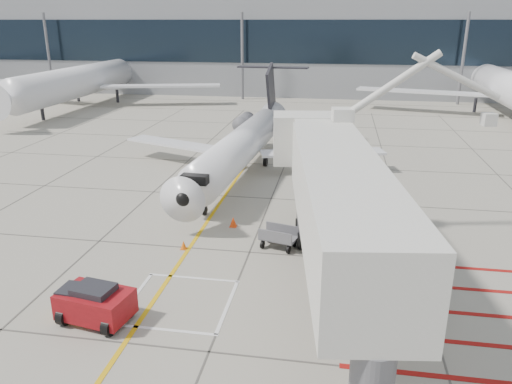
% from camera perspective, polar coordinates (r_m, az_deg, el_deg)
% --- Properties ---
extents(ground_plane, '(260.00, 260.00, 0.00)m').
position_cam_1_polar(ground_plane, '(21.57, -2.68, -11.49)').
color(ground_plane, '#9B9886').
rests_on(ground_plane, ground).
extents(regional_jet, '(23.24, 28.48, 7.11)m').
position_cam_1_polar(regional_jet, '(34.57, -2.66, 6.69)').
color(regional_jet, white).
rests_on(regional_jet, ground_plane).
extents(jet_bridge, '(12.27, 21.32, 8.08)m').
position_cam_1_polar(jet_bridge, '(19.06, 9.59, -2.50)').
color(jet_bridge, silver).
rests_on(jet_bridge, ground_plane).
extents(pushback_tug, '(2.93, 2.11, 1.56)m').
position_cam_1_polar(pushback_tug, '(20.37, -17.89, -11.94)').
color(pushback_tug, maroon).
rests_on(pushback_tug, ground_plane).
extents(spill_bin, '(1.55, 1.09, 1.30)m').
position_cam_1_polar(spill_bin, '(20.76, -19.34, -11.91)').
color(spill_bin, '#E3B00C').
rests_on(spill_bin, ground_plane).
extents(baggage_cart, '(2.03, 1.56, 1.13)m').
position_cam_1_polar(baggage_cart, '(25.32, 2.60, -5.18)').
color(baggage_cart, slate).
rests_on(baggage_cart, ground_plane).
extents(ground_power_unit, '(3.01, 2.27, 2.11)m').
position_cam_1_polar(ground_power_unit, '(21.35, 16.38, -9.42)').
color(ground_power_unit, silver).
rests_on(ground_power_unit, ground_plane).
extents(cone_nose, '(0.33, 0.33, 0.45)m').
position_cam_1_polar(cone_nose, '(25.53, -8.28, -6.01)').
color(cone_nose, '#E15C0B').
rests_on(cone_nose, ground_plane).
extents(cone_side, '(0.41, 0.41, 0.57)m').
position_cam_1_polar(cone_side, '(27.92, -2.62, -3.42)').
color(cone_side, '#E73D0C').
rests_on(cone_side, ground_plane).
extents(terminal_building, '(180.00, 28.00, 14.00)m').
position_cam_1_polar(terminal_building, '(88.42, 13.88, 15.98)').
color(terminal_building, gray).
rests_on(terminal_building, ground_plane).
extents(terminal_glass_band, '(180.00, 0.10, 6.00)m').
position_cam_1_polar(terminal_glass_band, '(74.38, 14.67, 16.20)').
color(terminal_glass_band, black).
rests_on(terminal_glass_band, ground_plane).
extents(bg_aircraft_b, '(35.43, 39.37, 11.81)m').
position_cam_1_polar(bg_aircraft_b, '(72.60, -18.75, 14.11)').
color(bg_aircraft_b, silver).
rests_on(bg_aircraft_b, ground_plane).
extents(bg_aircraft_c, '(35.21, 39.12, 11.74)m').
position_cam_1_polar(bg_aircraft_c, '(67.28, 27.18, 12.70)').
color(bg_aircraft_c, silver).
rests_on(bg_aircraft_c, ground_plane).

